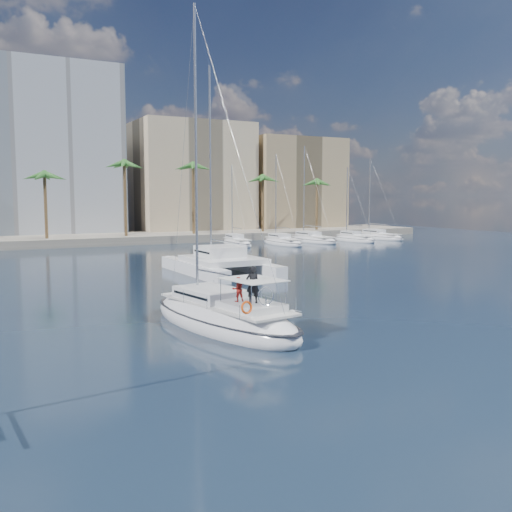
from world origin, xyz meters
TOP-DOWN VIEW (x-y plane):
  - ground at (0.00, 0.00)m, footprint 160.00×160.00m
  - quay at (0.00, 61.00)m, footprint 120.00×14.00m
  - building_beige at (22.00, 70.00)m, footprint 20.00×14.00m
  - building_tan_right at (42.00, 68.00)m, footprint 18.00×12.00m
  - palm_centre at (0.00, 57.00)m, footprint 3.60×3.60m
  - palm_right at (34.00, 57.00)m, footprint 3.60×3.60m
  - main_sloop at (-3.02, 0.74)m, footprint 5.98×12.97m
  - catamaran at (5.82, 20.85)m, footprint 6.93×13.37m
  - seagull at (1.76, 1.35)m, footprint 1.20×0.52m
  - moored_yacht_a at (20.00, 47.00)m, footprint 3.37×9.52m
  - moored_yacht_b at (26.50, 45.00)m, footprint 3.32×10.83m
  - moored_yacht_c at (33.00, 47.00)m, footprint 3.98×12.33m
  - moored_yacht_d at (39.50, 45.00)m, footprint 3.52×9.55m
  - moored_yacht_e at (46.00, 47.00)m, footprint 4.61×11.11m

SIDE VIEW (x-z plane):
  - ground at x=0.00m, z-range 0.00..0.00m
  - moored_yacht_a at x=20.00m, z-range -5.95..5.95m
  - moored_yacht_b at x=26.50m, z-range -6.86..6.86m
  - moored_yacht_c at x=33.00m, z-range -7.77..7.77m
  - moored_yacht_d at x=39.50m, z-range -5.95..5.95m
  - moored_yacht_e at x=46.00m, z-range -6.86..6.86m
  - seagull at x=1.76m, z-range 0.19..0.41m
  - main_sloop at x=-3.02m, z-range -8.71..9.82m
  - quay at x=0.00m, z-range 0.00..1.20m
  - catamaran at x=5.82m, z-range -8.38..10.73m
  - building_tan_right at x=42.00m, z-range 0.00..18.00m
  - building_beige at x=22.00m, z-range 0.00..20.00m
  - palm_centre at x=0.00m, z-range 4.13..16.43m
  - palm_right at x=34.00m, z-range 4.13..16.43m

